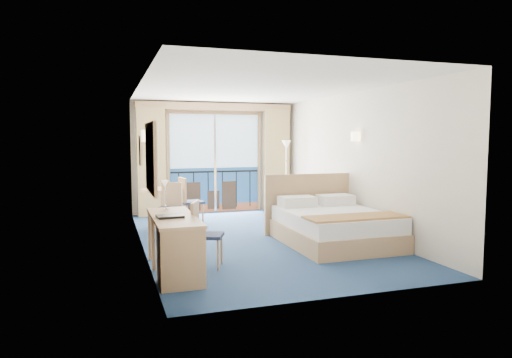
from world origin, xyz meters
name	(u,v)px	position (x,y,z in m)	size (l,w,h in m)	color
floor	(256,238)	(0.00, 0.00, 0.00)	(6.50, 6.50, 0.00)	navy
room_walls	(256,140)	(0.00, 0.00, 1.78)	(4.04, 6.54, 2.72)	silver
balcony_door	(215,166)	(-0.01, 3.22, 1.14)	(2.36, 0.03, 2.52)	navy
curtain_left	(151,162)	(-1.55, 3.07, 1.28)	(0.65, 0.22, 2.55)	tan
curtain_right	(276,160)	(1.55, 3.07, 1.28)	(0.65, 0.22, 2.55)	tan
pelmet	(216,107)	(0.00, 3.10, 2.58)	(3.80, 0.25, 0.18)	tan
mirror	(151,158)	(-1.97, -1.50, 1.55)	(0.05, 1.25, 0.95)	tan
wall_print	(141,151)	(-1.97, 0.45, 1.60)	(0.04, 0.42, 0.52)	tan
sconce_left	(147,136)	(-1.94, -0.60, 1.85)	(0.18, 0.18, 0.18)	#FFE6B2
sconce_right	(356,137)	(1.94, -0.15, 1.85)	(0.18, 0.18, 0.18)	#FFE6B2
bed	(333,225)	(1.15, -0.78, 0.32)	(1.81, 2.15, 1.14)	tan
nightstand	(331,214)	(1.75, 0.42, 0.30)	(0.45, 0.43, 0.60)	tan
phone	(333,197)	(1.78, 0.42, 0.63)	(0.17, 0.13, 0.08)	white
armchair	(293,205)	(1.42, 1.64, 0.31)	(0.67, 0.69, 0.63)	#4B505B
floor_lamp	(286,158)	(1.59, 2.48, 1.34)	(0.25, 0.25, 1.77)	silver
desk	(179,249)	(-1.71, -2.13, 0.43)	(0.57, 1.65, 0.77)	tan
desk_chair	(203,230)	(-1.28, -1.51, 0.52)	(0.53, 0.52, 0.93)	#1E2848
folder	(170,216)	(-1.77, -1.80, 0.79)	(0.34, 0.25, 0.03)	black
desk_lamp	(165,189)	(-1.75, -1.17, 1.09)	(0.11, 0.11, 0.42)	silver
round_table	(163,198)	(-1.46, 1.73, 0.59)	(0.87, 0.87, 0.78)	tan
table_chair_a	(188,198)	(-0.95, 1.65, 0.57)	(0.50, 0.50, 1.01)	#1E2848
table_chair_b	(170,204)	(-1.39, 1.09, 0.54)	(0.56, 0.56, 0.96)	#1E2848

